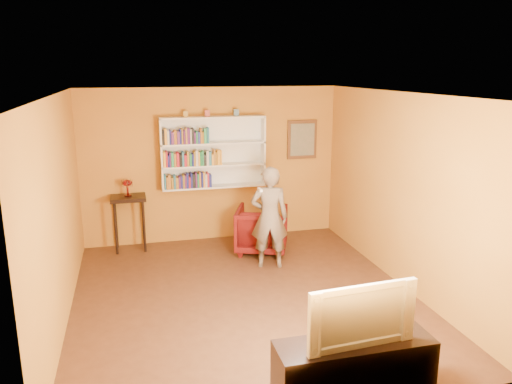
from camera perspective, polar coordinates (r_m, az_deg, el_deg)
room_shell at (r=6.52m, az=-1.36°, el=-3.83°), size 5.30×5.80×2.88m
bookshelf at (r=8.69m, az=-4.96°, el=4.56°), size 1.80×0.29×1.23m
books_row_lower at (r=8.62m, az=-7.71°, el=1.27°), size 0.80×0.19×0.27m
books_row_middle at (r=8.55m, az=-7.36°, el=3.79°), size 0.99×0.19×0.27m
books_row_upper at (r=8.48m, az=-8.08°, el=6.28°), size 0.78×0.19×0.27m
ornament_left at (r=8.49m, az=-8.07°, el=8.81°), size 0.07×0.07×0.10m
ornament_centre at (r=8.54m, az=-5.62°, el=8.94°), size 0.08×0.08×0.11m
ornament_right at (r=8.63m, az=-2.28°, el=9.06°), size 0.08×0.08×0.11m
framed_painting at (r=9.13m, az=5.29°, el=5.99°), size 0.55×0.05×0.70m
console_table at (r=8.60m, az=-14.35°, el=-1.52°), size 0.57×0.44×0.94m
ruby_lustre at (r=8.51m, az=-14.50°, el=0.84°), size 0.18×0.18×0.28m
armchair at (r=8.38m, az=0.66°, el=-4.30°), size 1.06×1.08×0.76m
person at (r=7.63m, az=1.55°, el=-2.90°), size 0.65×0.51×1.59m
game_remote at (r=7.16m, az=0.46°, el=0.26°), size 0.04×0.15×0.04m
tv_cabinet at (r=5.07m, az=11.11°, el=-19.04°), size 1.51×0.45×0.54m
television at (r=4.78m, az=11.44°, el=-13.24°), size 1.07×0.21×0.61m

